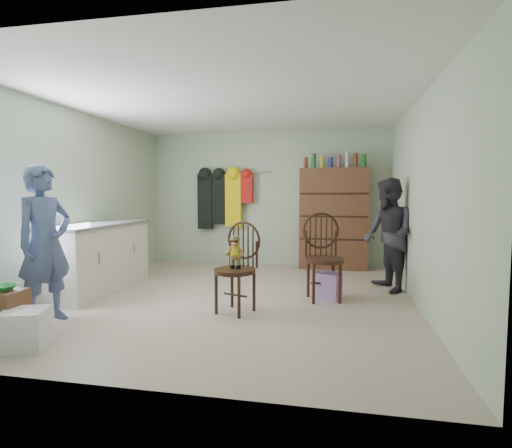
% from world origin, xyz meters
% --- Properties ---
extents(ground_plane, '(5.00, 5.00, 0.00)m').
position_xyz_m(ground_plane, '(0.00, 0.00, 0.00)').
color(ground_plane, '#C3B09D').
rests_on(ground_plane, ground).
extents(room_walls, '(5.00, 5.00, 5.00)m').
position_xyz_m(room_walls, '(0.00, 0.53, 1.58)').
color(room_walls, '#B6C6A5').
rests_on(room_walls, ground).
extents(counter, '(0.64, 1.86, 0.94)m').
position_xyz_m(counter, '(-1.95, 0.00, 0.47)').
color(counter, silver).
rests_on(counter, ground).
extents(stool, '(0.33, 0.28, 0.47)m').
position_xyz_m(stool, '(-1.68, -1.90, 0.24)').
color(stool, brown).
rests_on(stool, ground).
extents(bowl, '(0.21, 0.21, 0.05)m').
position_xyz_m(bowl, '(-1.68, -1.90, 0.50)').
color(bowl, green).
rests_on(bowl, stool).
extents(plastic_tub, '(0.45, 0.44, 0.34)m').
position_xyz_m(plastic_tub, '(-1.37, -2.01, 0.17)').
color(plastic_tub, white).
rests_on(plastic_tub, ground).
extents(chair_front, '(0.59, 0.59, 1.03)m').
position_xyz_m(chair_front, '(0.19, -0.59, 0.58)').
color(chair_front, black).
rests_on(chair_front, ground).
extents(chair_far, '(0.60, 0.60, 1.11)m').
position_xyz_m(chair_far, '(1.13, 0.16, 0.60)').
color(chair_far, black).
rests_on(chair_far, ground).
extents(striped_bag, '(0.39, 0.34, 0.34)m').
position_xyz_m(striped_bag, '(1.19, 0.18, 0.17)').
color(striped_bag, pink).
rests_on(striped_bag, ground).
extents(person_left, '(0.55, 0.69, 1.66)m').
position_xyz_m(person_left, '(-1.70, -1.33, 0.83)').
color(person_left, '#485885').
rests_on(person_left, ground).
extents(person_right, '(0.80, 0.91, 1.57)m').
position_xyz_m(person_right, '(2.00, 0.76, 0.79)').
color(person_right, '#2D2B33').
rests_on(person_right, ground).
extents(dresser, '(1.20, 0.39, 2.07)m').
position_xyz_m(dresser, '(1.25, 2.30, 0.91)').
color(dresser, brown).
rests_on(dresser, ground).
extents(coat_rack, '(1.42, 0.12, 1.09)m').
position_xyz_m(coat_rack, '(-0.83, 2.38, 1.25)').
color(coat_rack, '#99999E').
rests_on(coat_rack, ground).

